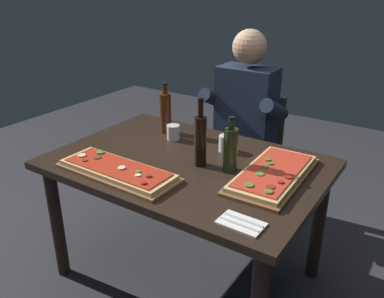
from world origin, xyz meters
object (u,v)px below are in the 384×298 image
(wine_bottle_dark, at_px, (200,139))
(oil_bottle_amber, at_px, (166,112))
(tumbler_far_side, at_px, (225,144))
(seated_diner, at_px, (243,120))
(diner_chair, at_px, (248,149))
(tumbler_near_camera, at_px, (173,133))
(dining_table, at_px, (187,177))
(pizza_rectangular_front, at_px, (117,170))
(pizza_rectangular_left, at_px, (273,174))
(vinegar_bottle_green, at_px, (231,149))

(wine_bottle_dark, distance_m, oil_bottle_amber, 0.51)
(wine_bottle_dark, xyz_separation_m, oil_bottle_amber, (-0.43, 0.28, -0.01))
(wine_bottle_dark, bearing_deg, tumbler_far_side, 85.13)
(wine_bottle_dark, xyz_separation_m, seated_diner, (-0.13, 0.74, -0.14))
(diner_chair, bearing_deg, tumbler_near_camera, -106.41)
(dining_table, height_order, pizza_rectangular_front, pizza_rectangular_front)
(pizza_rectangular_front, bearing_deg, diner_chair, 82.64)
(wine_bottle_dark, bearing_deg, pizza_rectangular_left, 11.24)
(pizza_rectangular_left, xyz_separation_m, oil_bottle_amber, (-0.80, 0.21, 0.11))
(vinegar_bottle_green, height_order, tumbler_near_camera, vinegar_bottle_green)
(vinegar_bottle_green, bearing_deg, seated_diner, 112.06)
(dining_table, relative_size, wine_bottle_dark, 3.93)
(pizza_rectangular_left, bearing_deg, oil_bottle_amber, 165.31)
(dining_table, height_order, tumbler_near_camera, tumbler_near_camera)
(tumbler_near_camera, bearing_deg, seated_diner, 70.13)
(oil_bottle_amber, distance_m, tumbler_far_side, 0.46)
(pizza_rectangular_left, distance_m, tumbler_near_camera, 0.70)
(vinegar_bottle_green, relative_size, diner_chair, 0.32)
(vinegar_bottle_green, xyz_separation_m, diner_chair, (-0.29, 0.83, -0.37))
(diner_chair, bearing_deg, seated_diner, -90.00)
(vinegar_bottle_green, distance_m, tumbler_far_side, 0.25)
(oil_bottle_amber, distance_m, diner_chair, 0.75)
(tumbler_near_camera, bearing_deg, vinegar_bottle_green, -20.40)
(dining_table, bearing_deg, diner_chair, 93.09)
(pizza_rectangular_front, height_order, seated_diner, seated_diner)
(dining_table, height_order, diner_chair, diner_chair)
(vinegar_bottle_green, xyz_separation_m, tumbler_far_side, (-0.14, 0.20, -0.08))
(wine_bottle_dark, bearing_deg, seated_diner, 99.94)
(tumbler_near_camera, bearing_deg, pizza_rectangular_front, -85.62)
(oil_bottle_amber, bearing_deg, diner_chair, 62.51)
(pizza_rectangular_left, height_order, tumbler_far_side, tumbler_far_side)
(wine_bottle_dark, xyz_separation_m, diner_chair, (-0.13, 0.86, -0.39))
(pizza_rectangular_front, bearing_deg, vinegar_bottle_green, 38.16)
(tumbler_far_side, xyz_separation_m, diner_chair, (-0.15, 0.63, -0.29))
(pizza_rectangular_front, bearing_deg, dining_table, 57.81)
(dining_table, distance_m, vinegar_bottle_green, 0.32)
(wine_bottle_dark, distance_m, vinegar_bottle_green, 0.16)
(diner_chair, bearing_deg, pizza_rectangular_left, -57.64)
(pizza_rectangular_left, xyz_separation_m, tumbler_near_camera, (-0.69, 0.14, 0.02))
(dining_table, xyz_separation_m, seated_diner, (-0.05, 0.74, 0.10))
(pizza_rectangular_front, xyz_separation_m, diner_chair, (0.15, 1.17, -0.27))
(pizza_rectangular_front, height_order, oil_bottle_amber, oil_bottle_amber)
(tumbler_far_side, bearing_deg, diner_chair, 103.36)
(tumbler_far_side, bearing_deg, pizza_rectangular_left, -24.35)
(dining_table, height_order, oil_bottle_amber, oil_bottle_amber)
(pizza_rectangular_front, height_order, tumbler_far_side, tumbler_far_side)
(pizza_rectangular_left, relative_size, seated_diner, 0.45)
(tumbler_near_camera, height_order, diner_chair, diner_chair)
(pizza_rectangular_front, distance_m, diner_chair, 1.21)
(tumbler_near_camera, bearing_deg, dining_table, -41.16)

